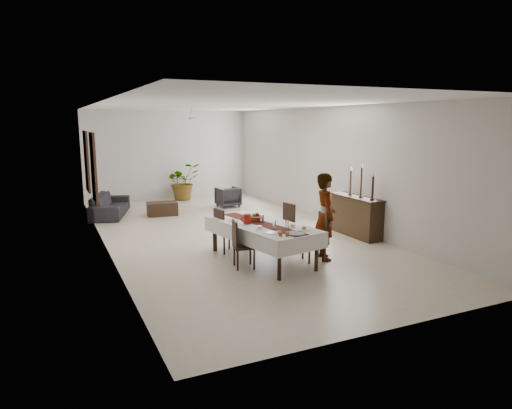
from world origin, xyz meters
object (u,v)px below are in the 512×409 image
dining_table_top (262,225)px  sofa (110,205)px  red_pitcher (247,219)px  sideboard_body (356,217)px  woman (325,217)px

dining_table_top → sofa: 6.40m
sofa → dining_table_top: bearing=-142.4°
red_pitcher → sideboard_body: bearing=13.4°
red_pitcher → sideboard_body: red_pitcher is taller
sofa → woman: bearing=-134.7°
dining_table_top → woman: woman is taller
dining_table_top → red_pitcher: 0.32m
dining_table_top → sideboard_body: 3.15m
sideboard_body → sofa: sideboard_body is taller
woman → sideboard_body: 2.28m
red_pitcher → sofa: red_pitcher is taller
red_pitcher → dining_table_top: bearing=-20.6°
dining_table_top → sideboard_body: bearing=6.0°
sideboard_body → sofa: size_ratio=0.72×
dining_table_top → sideboard_body: size_ratio=1.52×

